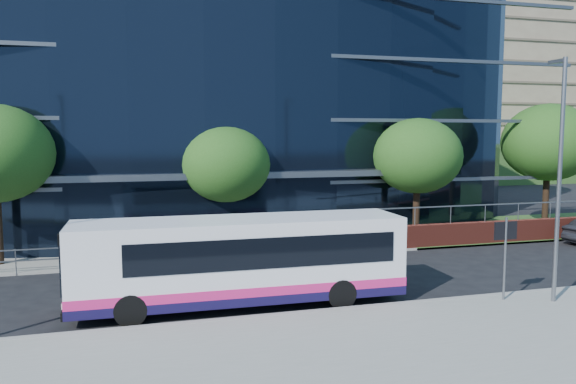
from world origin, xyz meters
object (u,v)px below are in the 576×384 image
object	(u,v)px
tree_far_d	(548,142)
tree_dist_f	(525,145)
tree_far_b	(226,165)
street_sign	(505,241)
tree_far_c	(417,156)
tree_dist_e	(417,144)
streetlight_east	(559,173)
city_bus	(243,260)

from	to	relation	value
tree_far_d	tree_dist_f	xyz separation A→B (m)	(24.00, 32.00, -0.98)
tree_far_b	tree_dist_f	bearing A→B (deg)	37.08
street_sign	tree_far_b	xyz separation A→B (m)	(-7.50, 11.09, 2.06)
street_sign	tree_dist_f	size ratio (longest dim) A/B	0.46
tree_far_b	tree_far_c	xyz separation A→B (m)	(10.00, -0.50, 0.33)
tree_far_b	tree_dist_f	distance (m)	53.90
street_sign	tree_far_b	size ratio (longest dim) A/B	0.46
street_sign	tree_dist_e	world-z (taller)	tree_dist_e
tree_far_d	tree_dist_e	bearing A→B (deg)	75.07
tree_far_b	tree_far_c	size ratio (longest dim) A/B	0.93
tree_far_c	tree_dist_f	bearing A→B (deg)	45.00
street_sign	streetlight_east	bearing A→B (deg)	-21.36
street_sign	tree_dist_f	xyz separation A→B (m)	(35.50, 43.59, 2.06)
tree_far_d	tree_dist_e	world-z (taller)	tree_far_d
tree_dist_e	streetlight_east	distance (m)	45.85
tree_far_b	city_bus	distance (m)	9.35
tree_far_d	tree_dist_f	world-z (taller)	tree_far_d
tree_dist_f	streetlight_east	xyz separation A→B (m)	(-34.00, -44.17, 0.23)
tree_far_c	streetlight_east	distance (m)	11.22
streetlight_east	city_bus	size ratio (longest dim) A/B	0.73
tree_far_b	streetlight_east	distance (m)	14.74
street_sign	streetlight_east	xyz separation A→B (m)	(1.50, -0.59, 2.29)
street_sign	streetlight_east	distance (m)	2.80
tree_far_b	streetlight_east	xyz separation A→B (m)	(9.00, -11.67, 0.23)
tree_far_c	streetlight_east	size ratio (longest dim) A/B	0.81
tree_dist_e	tree_far_d	bearing A→B (deg)	-104.93
tree_far_d	city_bus	bearing A→B (deg)	-154.74
tree_far_c	city_bus	xyz separation A→B (m)	(-10.95, -8.41, -2.98)
tree_far_b	tree_far_d	size ratio (longest dim) A/B	0.81
tree_far_c	streetlight_east	bearing A→B (deg)	-95.11
tree_dist_f	city_bus	world-z (taller)	tree_dist_f
tree_far_d	streetlight_east	distance (m)	15.77
tree_dist_f	streetlight_east	world-z (taller)	streetlight_east
tree_dist_e	streetlight_east	world-z (taller)	streetlight_east
tree_far_d	streetlight_east	bearing A→B (deg)	-129.40
city_bus	tree_dist_e	bearing A→B (deg)	55.60
street_sign	tree_dist_f	world-z (taller)	tree_dist_f
tree_dist_e	city_bus	bearing A→B (deg)	-125.34
tree_far_c	city_bus	distance (m)	14.12
tree_far_c	tree_far_d	distance (m)	9.08
tree_far_b	tree_dist_f	size ratio (longest dim) A/B	1.00
tree_far_b	streetlight_east	world-z (taller)	streetlight_east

